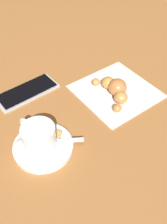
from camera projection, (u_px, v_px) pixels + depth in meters
name	position (u px, v px, depth m)	size (l,w,h in m)	color
ground_plane	(79.00, 115.00, 0.57)	(1.80, 1.80, 0.00)	#9E6331
saucer	(43.00, 147.00, 0.50)	(0.12, 0.12, 0.01)	white
espresso_cup	(38.00, 136.00, 0.48)	(0.07, 0.09, 0.05)	white
teaspoon	(38.00, 142.00, 0.50)	(0.12, 0.09, 0.01)	silver
sugar_packet	(45.00, 133.00, 0.52)	(0.07, 0.02, 0.01)	tan
napkin	(116.00, 91.00, 0.62)	(0.18, 0.18, 0.00)	silver
croissant	(115.00, 89.00, 0.60)	(0.08, 0.13, 0.04)	#B6773B
cell_phone	(27.00, 92.00, 0.62)	(0.16, 0.07, 0.01)	#BABBBE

